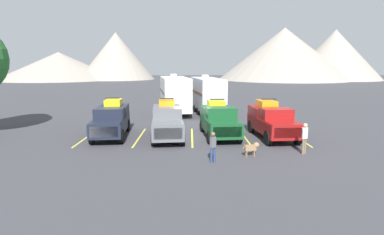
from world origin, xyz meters
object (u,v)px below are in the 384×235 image
object	(u,v)px
pickup_truck_a	(111,119)
camper_trailer_b	(207,93)
pickup_truck_c	(219,120)
person_a	(305,136)
pickup_truck_d	(272,120)
person_b	(213,145)
dog	(253,147)
pickup_truck_b	(167,120)
camper_trailer_a	(175,93)

from	to	relation	value
pickup_truck_a	camper_trailer_b	size ratio (longest dim) A/B	0.64
pickup_truck_c	person_a	distance (m)	6.15
pickup_truck_c	pickup_truck_d	world-z (taller)	pickup_truck_d
camper_trailer_b	person_b	xyz separation A→B (m)	(-0.58, -16.02, -1.12)
dog	pickup_truck_d	bearing A→B (deg)	63.60
camper_trailer_b	person_b	size ratio (longest dim) A/B	5.42
pickup_truck_b	person_a	xyz separation A→B (m)	(7.95, -3.99, -0.18)
camper_trailer_b	person_a	xyz separation A→B (m)	(4.65, -14.51, -1.04)
pickup_truck_d	camper_trailer_b	bearing A→B (deg)	110.10
camper_trailer_a	dog	size ratio (longest dim) A/B	9.56
pickup_truck_b	pickup_truck_c	bearing A→B (deg)	5.33
camper_trailer_b	person_a	bearing A→B (deg)	-72.23
pickup_truck_a	person_a	xyz separation A→B (m)	(11.86, -4.39, -0.19)
camper_trailer_b	person_b	world-z (taller)	camper_trailer_b
camper_trailer_b	pickup_truck_c	bearing A→B (deg)	-88.45
camper_trailer_a	dog	bearing A→B (deg)	-71.37
camper_trailer_a	pickup_truck_a	bearing A→B (deg)	-111.63
person_b	pickup_truck_c	bearing A→B (deg)	81.70
pickup_truck_c	camper_trailer_a	xyz separation A→B (m)	(-3.56, 9.95, 0.93)
pickup_truck_b	person_a	bearing A→B (deg)	-26.66
person_a	dog	xyz separation A→B (m)	(-2.97, -0.44, -0.48)
person_b	dog	bearing A→B (deg)	25.39
pickup_truck_b	camper_trailer_a	size ratio (longest dim) A/B	0.65
pickup_truck_c	camper_trailer_b	distance (m)	10.23
pickup_truck_a	camper_trailer_a	distance (m)	10.67
pickup_truck_c	person_b	bearing A→B (deg)	-98.30
dog	camper_trailer_b	bearing A→B (deg)	96.40
pickup_truck_d	dog	size ratio (longest dim) A/B	5.82
pickup_truck_a	person_b	xyz separation A→B (m)	(6.63, -5.90, -0.27)
pickup_truck_c	camper_trailer_b	bearing A→B (deg)	91.55
pickup_truck_d	person_b	distance (m)	7.05
pickup_truck_b	pickup_truck_c	xyz separation A→B (m)	(3.57, 0.33, -0.03)
pickup_truck_a	dog	size ratio (longest dim) A/B	5.96
pickup_truck_a	camper_trailer_a	bearing A→B (deg)	68.37
camper_trailer_a	person_b	world-z (taller)	camper_trailer_a
pickup_truck_d	camper_trailer_a	bearing A→B (deg)	124.72
pickup_truck_a	person_b	bearing A→B (deg)	-41.67
camper_trailer_a	camper_trailer_b	size ratio (longest dim) A/B	1.02
pickup_truck_c	person_b	world-z (taller)	pickup_truck_c
camper_trailer_a	pickup_truck_c	bearing A→B (deg)	-70.31
camper_trailer_a	person_b	size ratio (longest dim) A/B	5.55
pickup_truck_a	pickup_truck_d	size ratio (longest dim) A/B	1.02
person_a	dog	distance (m)	3.05
pickup_truck_b	person_b	size ratio (longest dim) A/B	3.60
pickup_truck_a	pickup_truck_b	world-z (taller)	pickup_truck_a
person_b	pickup_truck_a	bearing A→B (deg)	138.33
pickup_truck_c	camper_trailer_a	bearing A→B (deg)	109.69
person_a	person_b	xyz separation A→B (m)	(-5.23, -1.51, -0.09)
pickup_truck_a	pickup_truck_b	distance (m)	3.93
pickup_truck_b	pickup_truck_d	bearing A→B (deg)	-0.25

